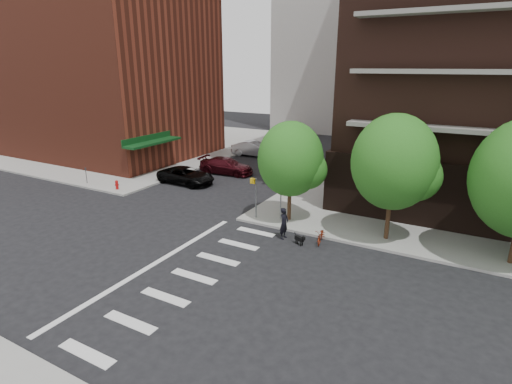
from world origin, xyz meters
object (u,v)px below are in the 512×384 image
parked_car_black (186,176)px  dog_walker (284,223)px  fire_hydrant (117,184)px  parked_car_silver (254,149)px  scooter (321,236)px  parked_car_maroon (226,166)px

parked_car_black → dog_walker: bearing=-115.0°
fire_hydrant → parked_car_silver: 16.58m
dog_walker → scooter: bearing=-71.6°
fire_hydrant → parked_car_silver: (3.27, 16.25, 0.26)m
fire_hydrant → parked_car_black: bearing=51.2°
parked_car_black → scooter: bearing=-109.7°
parked_car_black → parked_car_maroon: bearing=-13.4°
fire_hydrant → dog_walker: bearing=-6.7°
fire_hydrant → parked_car_black: (3.45, 4.29, 0.14)m
parked_car_black → parked_car_maroon: parked_car_maroon is taller
parked_car_maroon → dog_walker: size_ratio=2.76×
parked_car_maroon → scooter: size_ratio=3.26×
parked_car_silver → dog_walker: 21.70m
parked_car_black → parked_car_maroon: (1.19, 4.31, 0.04)m
fire_hydrant → parked_car_maroon: bearing=61.6°
dog_walker → parked_car_black: bearing=67.5°
parked_car_black → scooter: size_ratio=3.21×
fire_hydrant → parked_car_maroon: (4.64, 8.59, 0.18)m
parked_car_silver → parked_car_black: bearing=178.8°
parked_car_silver → scooter: parked_car_silver is taller
parked_car_maroon → scooter: 16.12m
parked_car_black → scooter: (13.92, -5.59, -0.29)m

